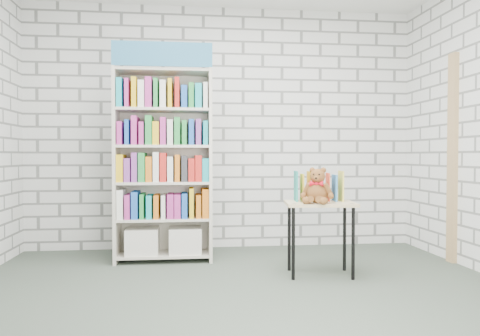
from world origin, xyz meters
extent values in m
plane|color=#3E483D|center=(0.00, 0.00, 0.00)|extent=(4.50, 4.50, 0.00)
cube|color=silver|center=(0.00, 2.00, 1.40)|extent=(4.50, 0.02, 2.80)
cube|color=silver|center=(0.00, -2.00, 1.40)|extent=(4.50, 0.02, 2.80)
cube|color=beige|center=(-1.13, 1.35, 0.97)|extent=(0.03, 0.38, 1.95)
cube|color=beige|center=(-0.19, 1.35, 0.97)|extent=(0.03, 0.38, 1.95)
cube|color=beige|center=(-0.66, 1.53, 0.97)|extent=(0.97, 0.02, 1.95)
cube|color=teal|center=(-0.66, 1.17, 2.07)|extent=(0.97, 0.02, 0.24)
cube|color=beige|center=(-0.66, 1.35, 0.06)|extent=(0.91, 0.36, 0.03)
cube|color=beige|center=(-0.66, 1.35, 0.43)|extent=(0.91, 0.36, 0.03)
cube|color=beige|center=(-0.66, 1.35, 0.80)|extent=(0.91, 0.36, 0.03)
cube|color=beige|center=(-0.66, 1.35, 1.17)|extent=(0.91, 0.36, 0.03)
cube|color=beige|center=(-0.66, 1.35, 1.54)|extent=(0.91, 0.36, 0.03)
cube|color=beige|center=(-0.66, 1.35, 1.93)|extent=(0.91, 0.36, 0.03)
cube|color=silver|center=(-0.88, 1.35, 0.21)|extent=(0.32, 0.32, 0.26)
cube|color=silver|center=(-0.45, 1.35, 0.21)|extent=(0.32, 0.32, 0.26)
cube|color=red|center=(-0.66, 1.34, 0.58)|extent=(0.91, 0.32, 0.26)
cube|color=yellow|center=(-0.66, 1.34, 0.94)|extent=(0.91, 0.32, 0.26)
cube|color=blue|center=(-0.66, 1.34, 1.31)|extent=(0.91, 0.32, 0.26)
cube|color=green|center=(-0.66, 1.34, 1.68)|extent=(0.91, 0.32, 0.26)
cube|color=#D4B77F|center=(0.76, 0.61, 0.65)|extent=(0.66, 0.49, 0.03)
cylinder|color=black|center=(0.48, 0.47, 0.32)|extent=(0.03, 0.03, 0.63)
cylinder|color=black|center=(0.52, 0.80, 0.32)|extent=(0.03, 0.03, 0.63)
cylinder|color=black|center=(1.00, 0.41, 0.32)|extent=(0.03, 0.03, 0.63)
cylinder|color=black|center=(1.04, 0.74, 0.32)|extent=(0.03, 0.03, 0.63)
cylinder|color=black|center=(0.49, 0.48, 0.66)|extent=(0.04, 0.04, 0.01)
cylinder|color=black|center=(0.99, 0.42, 0.66)|extent=(0.04, 0.04, 0.01)
cube|color=teal|center=(0.56, 0.73, 0.79)|extent=(0.03, 0.19, 0.25)
cube|color=yellow|center=(0.62, 0.72, 0.79)|extent=(0.03, 0.19, 0.25)
cube|color=gold|center=(0.68, 0.72, 0.79)|extent=(0.03, 0.19, 0.25)
cube|color=black|center=(0.74, 0.71, 0.79)|extent=(0.03, 0.19, 0.25)
cube|color=silver|center=(0.80, 0.70, 0.79)|extent=(0.03, 0.19, 0.25)
cube|color=#EB4829|center=(0.86, 0.70, 0.79)|extent=(0.03, 0.19, 0.25)
cube|color=#327DBD|center=(0.92, 0.69, 0.79)|extent=(0.03, 0.19, 0.25)
cube|color=#DECE4A|center=(0.98, 0.68, 0.79)|extent=(0.03, 0.19, 0.25)
ellipsoid|color=brown|center=(0.72, 0.54, 0.75)|extent=(0.19, 0.16, 0.19)
sphere|color=brown|center=(0.71, 0.53, 0.89)|extent=(0.13, 0.13, 0.13)
sphere|color=brown|center=(0.67, 0.57, 0.95)|extent=(0.05, 0.05, 0.05)
sphere|color=brown|center=(0.76, 0.52, 0.95)|extent=(0.05, 0.05, 0.05)
sphere|color=brown|center=(0.69, 0.48, 0.88)|extent=(0.05, 0.05, 0.05)
sphere|color=black|center=(0.67, 0.49, 0.91)|extent=(0.02, 0.02, 0.02)
sphere|color=black|center=(0.71, 0.47, 0.91)|extent=(0.02, 0.02, 0.02)
sphere|color=black|center=(0.68, 0.46, 0.88)|extent=(0.02, 0.02, 0.02)
cylinder|color=brown|center=(0.62, 0.56, 0.78)|extent=(0.09, 0.10, 0.13)
cylinder|color=brown|center=(0.79, 0.48, 0.78)|extent=(0.11, 0.07, 0.13)
sphere|color=brown|center=(0.59, 0.56, 0.73)|extent=(0.05, 0.05, 0.05)
sphere|color=brown|center=(0.81, 0.46, 0.73)|extent=(0.05, 0.05, 0.05)
cylinder|color=brown|center=(0.63, 0.48, 0.69)|extent=(0.07, 0.15, 0.07)
cylinder|color=brown|center=(0.72, 0.43, 0.69)|extent=(0.14, 0.14, 0.07)
sphere|color=brown|center=(0.58, 0.43, 0.69)|extent=(0.06, 0.06, 0.06)
sphere|color=brown|center=(0.72, 0.36, 0.69)|extent=(0.06, 0.06, 0.06)
cone|color=red|center=(0.66, 0.50, 0.83)|extent=(0.07, 0.07, 0.05)
cone|color=red|center=(0.72, 0.47, 0.83)|extent=(0.07, 0.07, 0.05)
sphere|color=red|center=(0.69, 0.48, 0.83)|extent=(0.03, 0.03, 0.03)
cube|color=tan|center=(2.23, 0.95, 1.05)|extent=(0.05, 0.12, 2.10)
camera|label=1|loc=(-0.44, -3.47, 1.07)|focal=35.00mm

